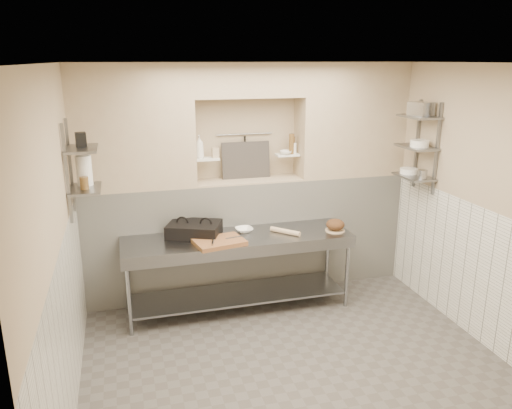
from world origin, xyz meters
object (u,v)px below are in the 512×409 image
object	(u,v)px
bowl_alcove	(286,152)
bread_loaf	(335,225)
jug_left	(84,170)
rolling_pin	(285,231)
prep_table	(238,258)
cutting_board	(219,242)
panini_press	(194,230)
bottle_soap	(199,147)
mixing_bowl	(244,230)

from	to	relation	value
bowl_alcove	bread_loaf	bearing A→B (deg)	-57.52
bowl_alcove	jug_left	world-z (taller)	jug_left
rolling_pin	prep_table	bearing A→B (deg)	175.52
prep_table	bread_loaf	world-z (taller)	bread_loaf
cutting_board	jug_left	bearing A→B (deg)	173.73
rolling_pin	jug_left	size ratio (longest dim) A/B	1.23
panini_press	cutting_board	xyz separation A→B (m)	(0.22, -0.32, -0.05)
bowl_alcove	cutting_board	bearing A→B (deg)	-144.25
bottle_soap	panini_press	bearing A→B (deg)	-109.83
mixing_bowl	panini_press	bearing A→B (deg)	179.48
cutting_board	jug_left	world-z (taller)	jug_left
prep_table	bread_loaf	bearing A→B (deg)	-5.15
panini_press	prep_table	bearing A→B (deg)	5.51
prep_table	mixing_bowl	distance (m)	0.33
rolling_pin	bottle_soap	world-z (taller)	bottle_soap
rolling_pin	bowl_alcove	size ratio (longest dim) A/B	2.55
mixing_bowl	rolling_pin	distance (m)	0.48
bottle_soap	jug_left	world-z (taller)	bottle_soap
prep_table	bowl_alcove	xyz separation A→B (m)	(0.73, 0.54, 1.09)
panini_press	bottle_soap	xyz separation A→B (m)	(0.15, 0.42, 0.87)
bowl_alcove	mixing_bowl	bearing A→B (deg)	-147.90
cutting_board	rolling_pin	size ratio (longest dim) A/B	1.41
cutting_board	mixing_bowl	distance (m)	0.48
bowl_alcove	jug_left	bearing A→B (deg)	-166.30
prep_table	bottle_soap	world-z (taller)	bottle_soap
prep_table	bottle_soap	size ratio (longest dim) A/B	9.61
cutting_board	bread_loaf	bearing A→B (deg)	2.77
mixing_bowl	bowl_alcove	world-z (taller)	bowl_alcove
panini_press	bowl_alcove	distance (m)	1.48
mixing_bowl	cutting_board	bearing A→B (deg)	-138.56
prep_table	rolling_pin	world-z (taller)	rolling_pin
panini_press	bottle_soap	size ratio (longest dim) A/B	2.55
prep_table	panini_press	bearing A→B (deg)	162.40
mixing_bowl	bottle_soap	bearing A→B (deg)	134.87
bowl_alcove	jug_left	size ratio (longest dim) A/B	0.48
bottle_soap	bowl_alcove	size ratio (longest dim) A/B	1.85
bottle_soap	bowl_alcove	bearing A→B (deg)	-1.92
mixing_bowl	prep_table	bearing A→B (deg)	-126.25
prep_table	bottle_soap	xyz separation A→B (m)	(-0.32, 0.57, 1.21)
mixing_bowl	bread_loaf	bearing A→B (deg)	-13.46
bread_loaf	prep_table	bearing A→B (deg)	174.85
bread_loaf	bowl_alcove	bearing A→B (deg)	122.48
bread_loaf	jug_left	bearing A→B (deg)	178.36
bowl_alcove	jug_left	distance (m)	2.38
rolling_pin	jug_left	bearing A→B (deg)	179.52
prep_table	cutting_board	bearing A→B (deg)	-145.81
mixing_bowl	bowl_alcove	xyz separation A→B (m)	(0.63, 0.39, 0.81)
panini_press	mixing_bowl	distance (m)	0.58
panini_press	jug_left	size ratio (longest dim) A/B	2.29
bread_loaf	bowl_alcove	distance (m)	1.07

